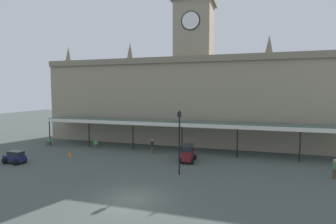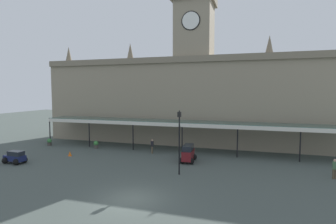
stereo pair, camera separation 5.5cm
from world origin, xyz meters
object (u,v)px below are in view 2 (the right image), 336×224
at_px(victorian_lamppost, 179,135).
at_px(planter_by_canopy, 49,142).
at_px(car_navy_estate, 15,158).
at_px(pedestrian_crossing_forecourt, 335,168).
at_px(car_maroon_van, 188,154).
at_px(traffic_cone, 70,154).
at_px(planter_forecourt_centre, 96,144).
at_px(pedestrian_near_entrance, 152,146).

height_order(victorian_lamppost, planter_by_canopy, victorian_lamppost).
distance_m(car_navy_estate, pedestrian_crossing_forecourt, 29.75).
bearing_deg(planter_by_canopy, car_maroon_van, -7.21).
distance_m(victorian_lamppost, traffic_cone, 14.10).
relative_size(car_maroon_van, traffic_cone, 4.35).
relative_size(car_navy_estate, planter_by_canopy, 2.40).
xyz_separation_m(car_navy_estate, planter_forecourt_centre, (3.89, 8.64, -0.07)).
height_order(car_maroon_van, victorian_lamppost, victorian_lamppost).
bearing_deg(traffic_cone, pedestrian_near_entrance, 25.57).
xyz_separation_m(traffic_cone, planter_by_canopy, (-6.35, 4.05, 0.21)).
relative_size(car_maroon_van, pedestrian_crossing_forecourt, 1.46).
bearing_deg(car_navy_estate, planter_by_canopy, 110.07).
distance_m(pedestrian_crossing_forecourt, planter_forecourt_centre, 25.95).
height_order(pedestrian_crossing_forecourt, victorian_lamppost, victorian_lamppost).
distance_m(car_navy_estate, planter_by_canopy, 8.78).
bearing_deg(traffic_cone, car_navy_estate, -128.51).
distance_m(car_maroon_van, car_navy_estate, 17.58).
relative_size(car_maroon_van, pedestrian_near_entrance, 1.46).
bearing_deg(car_maroon_van, pedestrian_near_entrance, 153.39).
height_order(car_maroon_van, planter_by_canopy, car_maroon_van).
height_order(pedestrian_near_entrance, traffic_cone, pedestrian_near_entrance).
distance_m(pedestrian_near_entrance, victorian_lamppost, 8.83).
xyz_separation_m(pedestrian_crossing_forecourt, planter_by_canopy, (-32.47, 4.07, -0.42)).
height_order(car_maroon_van, car_navy_estate, car_maroon_van).
relative_size(planter_by_canopy, planter_forecourt_centre, 1.00).
height_order(car_navy_estate, pedestrian_crossing_forecourt, pedestrian_crossing_forecourt).
distance_m(pedestrian_near_entrance, planter_by_canopy, 14.75).
xyz_separation_m(car_navy_estate, traffic_cone, (3.34, 4.20, -0.28)).
distance_m(car_maroon_van, pedestrian_near_entrance, 5.46).
relative_size(car_navy_estate, traffic_cone, 4.11).
bearing_deg(traffic_cone, planter_by_canopy, 147.51).
distance_m(car_navy_estate, victorian_lamppost, 17.12).
distance_m(planter_by_canopy, planter_forecourt_centre, 6.92).
xyz_separation_m(victorian_lamppost, planter_by_canopy, (-19.82, 6.79, -2.96)).
xyz_separation_m(car_navy_estate, pedestrian_near_entrance, (11.73, 8.21, 0.34)).
bearing_deg(pedestrian_near_entrance, traffic_cone, -154.43).
bearing_deg(car_maroon_van, planter_forecourt_centre, 167.24).
height_order(car_maroon_van, planter_forecourt_centre, car_maroon_van).
height_order(planter_by_canopy, planter_forecourt_centre, same).
height_order(pedestrian_near_entrance, victorian_lamppost, victorian_lamppost).
relative_size(car_navy_estate, victorian_lamppost, 0.41).
bearing_deg(planter_forecourt_centre, pedestrian_near_entrance, -3.16).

